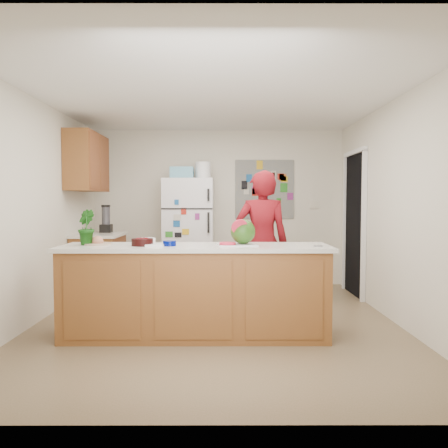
{
  "coord_description": "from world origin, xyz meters",
  "views": [
    {
      "loc": [
        0.08,
        -4.83,
        1.36
      ],
      "look_at": [
        0.09,
        0.2,
        1.1
      ],
      "focal_mm": 35.0,
      "sensor_mm": 36.0,
      "label": 1
    }
  ],
  "objects_px": {
    "refrigerator": "(189,234)",
    "person": "(262,243)",
    "watermelon": "(243,232)",
    "cherry_bowl": "(142,242)"
  },
  "relations": [
    {
      "from": "refrigerator",
      "to": "person",
      "type": "relative_size",
      "value": 0.99
    },
    {
      "from": "watermelon",
      "to": "cherry_bowl",
      "type": "height_order",
      "value": "watermelon"
    },
    {
      "from": "watermelon",
      "to": "refrigerator",
      "type": "bearing_deg",
      "value": 107.09
    },
    {
      "from": "person",
      "to": "cherry_bowl",
      "type": "xyz_separation_m",
      "value": [
        -1.27,
        -0.92,
        0.09
      ]
    },
    {
      "from": "person",
      "to": "watermelon",
      "type": "xyz_separation_m",
      "value": [
        -0.27,
        -0.87,
        0.2
      ]
    },
    {
      "from": "refrigerator",
      "to": "cherry_bowl",
      "type": "distance_m",
      "value": 2.43
    },
    {
      "from": "refrigerator",
      "to": "watermelon",
      "type": "bearing_deg",
      "value": -72.91
    },
    {
      "from": "watermelon",
      "to": "cherry_bowl",
      "type": "relative_size",
      "value": 1.18
    },
    {
      "from": "watermelon",
      "to": "cherry_bowl",
      "type": "xyz_separation_m",
      "value": [
        -1.0,
        -0.05,
        -0.1
      ]
    },
    {
      "from": "refrigerator",
      "to": "cherry_bowl",
      "type": "bearing_deg",
      "value": -96.39
    }
  ]
}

